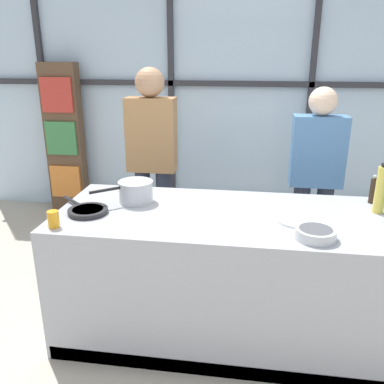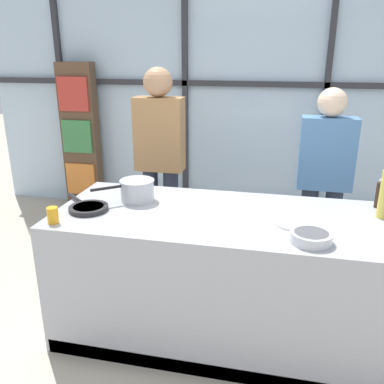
{
  "view_description": "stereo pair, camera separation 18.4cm",
  "coord_description": "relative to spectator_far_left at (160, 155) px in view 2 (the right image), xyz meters",
  "views": [
    {
      "loc": [
        0.15,
        -2.43,
        1.87
      ],
      "look_at": [
        -0.22,
        0.1,
        0.99
      ],
      "focal_mm": 38.0,
      "sensor_mm": 36.0,
      "label": 1
    },
    {
      "loc": [
        0.33,
        -2.39,
        1.87
      ],
      "look_at": [
        -0.22,
        0.1,
        0.99
      ],
      "focal_mm": 38.0,
      "sensor_mm": 36.0,
      "label": 2
    }
  ],
  "objects": [
    {
      "name": "ground_plane",
      "position": [
        0.7,
        -0.95,
        -1.01
      ],
      "size": [
        18.0,
        18.0,
        0.0
      ],
      "primitive_type": "plane",
      "color": "#BCB29E"
    },
    {
      "name": "frying_pan",
      "position": [
        -0.17,
        -1.07,
        -0.11
      ],
      "size": [
        0.39,
        0.35,
        0.03
      ],
      "color": "#232326",
      "rests_on": "demo_island"
    },
    {
      "name": "pepper_grinder",
      "position": [
        1.69,
        -0.61,
        -0.03
      ],
      "size": [
        0.05,
        0.05,
        0.2
      ],
      "color": "#332319",
      "rests_on": "demo_island"
    },
    {
      "name": "mixing_bowl",
      "position": [
        1.23,
        -1.25,
        -0.09
      ],
      "size": [
        0.23,
        0.23,
        0.06
      ],
      "color": "silver",
      "rests_on": "demo_island"
    },
    {
      "name": "spectator_center_left",
      "position": [
        1.4,
        -0.0,
        -0.1
      ],
      "size": [
        0.43,
        0.23,
        1.62
      ],
      "rotation": [
        0.0,
        0.0,
        3.14
      ],
      "color": "#232838",
      "rests_on": "ground_plane"
    },
    {
      "name": "spectator_far_left",
      "position": [
        0.0,
        0.0,
        0.0
      ],
      "size": [
        0.42,
        0.25,
        1.76
      ],
      "rotation": [
        0.0,
        0.0,
        3.14
      ],
      "color": "#232838",
      "rests_on": "ground_plane"
    },
    {
      "name": "demo_island",
      "position": [
        0.7,
        -0.95,
        -0.57
      ],
      "size": [
        2.16,
        0.92,
        0.89
      ],
      "color": "#A8AAB2",
      "rests_on": "ground_plane"
    },
    {
      "name": "bookshelf",
      "position": [
        -1.34,
        1.12,
        -0.13
      ],
      "size": [
        0.44,
        0.19,
        1.76
      ],
      "color": "brown",
      "rests_on": "ground_plane"
    },
    {
      "name": "white_plate",
      "position": [
        1.14,
        -1.01,
        -0.12
      ],
      "size": [
        0.24,
        0.24,
        0.01
      ],
      "primitive_type": "cylinder",
      "color": "white",
      "rests_on": "demo_island"
    },
    {
      "name": "back_window_wall",
      "position": [
        0.7,
        1.3,
        0.39
      ],
      "size": [
        6.4,
        0.1,
        2.8
      ],
      "color": "silver",
      "rests_on": "ground_plane"
    },
    {
      "name": "juice_glass_near",
      "position": [
        -0.28,
        -1.31,
        -0.07
      ],
      "size": [
        0.07,
        0.07,
        0.1
      ],
      "primitive_type": "cylinder",
      "color": "orange",
      "rests_on": "demo_island"
    },
    {
      "name": "saucepan",
      "position": [
        0.08,
        -0.82,
        -0.05
      ],
      "size": [
        0.38,
        0.33,
        0.15
      ],
      "color": "silver",
      "rests_on": "demo_island"
    }
  ]
}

